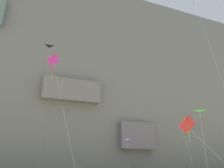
{
  "coord_description": "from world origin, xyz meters",
  "views": [
    {
      "loc": [
        -9.36,
        -8.43,
        3.07
      ],
      "look_at": [
        1.0,
        18.69,
        13.77
      ],
      "focal_mm": 33.44,
      "sensor_mm": 36.0,
      "label": 1
    }
  ],
  "objects_px": {
    "kite_delta_mid_left": "(200,117)",
    "kite_delta_far_left": "(48,53)",
    "kite_diamond_near_cliff": "(54,64)",
    "kite_delta_low_right": "(186,135)",
    "kite_diamond_upper_mid": "(188,126)",
    "kite_delta_high_left": "(127,143)"
  },
  "relations": [
    {
      "from": "kite_diamond_upper_mid",
      "to": "kite_diamond_near_cliff",
      "type": "bearing_deg",
      "value": 168.34
    },
    {
      "from": "kite_diamond_upper_mid",
      "to": "kite_delta_high_left",
      "type": "bearing_deg",
      "value": 79.74
    },
    {
      "from": "kite_delta_high_left",
      "to": "kite_delta_far_left",
      "type": "height_order",
      "value": "kite_delta_far_left"
    },
    {
      "from": "kite_diamond_near_cliff",
      "to": "kite_diamond_upper_mid",
      "type": "distance_m",
      "value": 16.08
    },
    {
      "from": "kite_delta_high_left",
      "to": "kite_delta_far_left",
      "type": "bearing_deg",
      "value": 179.02
    },
    {
      "from": "kite_delta_mid_left",
      "to": "kite_delta_far_left",
      "type": "xyz_separation_m",
      "value": [
        -18.95,
        23.66,
        17.9
      ]
    },
    {
      "from": "kite_delta_high_left",
      "to": "kite_delta_low_right",
      "type": "height_order",
      "value": "kite_delta_low_right"
    },
    {
      "from": "kite_delta_high_left",
      "to": "kite_delta_low_right",
      "type": "xyz_separation_m",
      "value": [
        12.74,
        -4.88,
        1.76
      ]
    },
    {
      "from": "kite_diamond_near_cliff",
      "to": "kite_delta_mid_left",
      "type": "height_order",
      "value": "kite_diamond_near_cliff"
    },
    {
      "from": "kite_delta_mid_left",
      "to": "kite_delta_low_right",
      "type": "relative_size",
      "value": 1.0
    },
    {
      "from": "kite_diamond_upper_mid",
      "to": "kite_delta_low_right",
      "type": "bearing_deg",
      "value": 50.53
    },
    {
      "from": "kite_diamond_upper_mid",
      "to": "kite_delta_low_right",
      "type": "xyz_separation_m",
      "value": [
        17.45,
        21.2,
        1.87
      ]
    },
    {
      "from": "kite_delta_high_left",
      "to": "kite_delta_far_left",
      "type": "relative_size",
      "value": 0.27
    },
    {
      "from": "kite_diamond_upper_mid",
      "to": "kite_delta_mid_left",
      "type": "relative_size",
      "value": 0.9
    },
    {
      "from": "kite_diamond_upper_mid",
      "to": "kite_delta_low_right",
      "type": "height_order",
      "value": "kite_delta_low_right"
    },
    {
      "from": "kite_diamond_upper_mid",
      "to": "kite_delta_low_right",
      "type": "relative_size",
      "value": 0.9
    },
    {
      "from": "kite_diamond_near_cliff",
      "to": "kite_delta_low_right",
      "type": "distance_m",
      "value": 37.04
    },
    {
      "from": "kite_diamond_near_cliff",
      "to": "kite_delta_high_left",
      "type": "relative_size",
      "value": 1.96
    },
    {
      "from": "kite_delta_high_left",
      "to": "kite_diamond_near_cliff",
      "type": "bearing_deg",
      "value": -129.78
    },
    {
      "from": "kite_diamond_near_cliff",
      "to": "kite_delta_mid_left",
      "type": "xyz_separation_m",
      "value": [
        18.99,
        -0.25,
        -4.53
      ]
    },
    {
      "from": "kite_diamond_upper_mid",
      "to": "kite_delta_mid_left",
      "type": "xyz_separation_m",
      "value": [
        4.49,
        2.74,
        1.74
      ]
    },
    {
      "from": "kite_delta_high_left",
      "to": "kite_delta_far_left",
      "type": "xyz_separation_m",
      "value": [
        -19.19,
        0.33,
        19.54
      ]
    }
  ]
}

